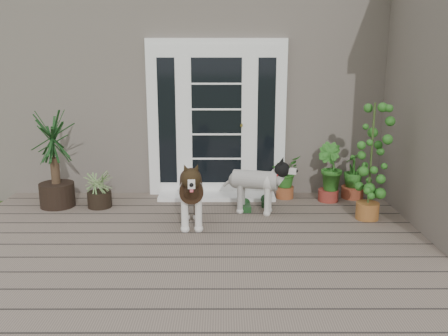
{
  "coord_description": "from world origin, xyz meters",
  "views": [
    {
      "loc": [
        -0.11,
        -3.97,
        2.07
      ],
      "look_at": [
        -0.1,
        1.75,
        0.7
      ],
      "focal_mm": 38.4,
      "sensor_mm": 36.0,
      "label": 1
    }
  ],
  "objects": [
    {
      "name": "deck",
      "position": [
        0.0,
        0.4,
        0.06
      ],
      "size": [
        6.2,
        4.6,
        0.12
      ],
      "primitive_type": "cube",
      "color": "#6B5B4C",
      "rests_on": "ground"
    },
    {
      "name": "clog_left",
      "position": [
        0.45,
        2.08,
        0.17
      ],
      "size": [
        0.17,
        0.32,
        0.09
      ],
      "primitive_type": null,
      "rotation": [
        0.0,
        0.0,
        -0.07
      ],
      "color": "black",
      "rests_on": "deck"
    },
    {
      "name": "yucca",
      "position": [
        -2.28,
        2.03,
        0.73
      ],
      "size": [
        1.0,
        1.0,
        1.23
      ],
      "primitive_type": null,
      "rotation": [
        0.0,
        0.0,
        -0.21
      ],
      "color": "black",
      "rests_on": "deck"
    },
    {
      "name": "sapling",
      "position": [
        1.63,
        1.52,
        0.85
      ],
      "size": [
        0.55,
        0.55,
        1.45
      ],
      "primitive_type": null,
      "rotation": [
        0.0,
        0.0,
        -0.37
      ],
      "color": "#2A641C",
      "rests_on": "deck"
    },
    {
      "name": "herb_b",
      "position": [
        1.32,
        2.25,
        0.41
      ],
      "size": [
        0.54,
        0.54,
        0.58
      ],
      "primitive_type": "imported",
      "rotation": [
        0.0,
        0.0,
        2.24
      ],
      "color": "#1D5F1B",
      "rests_on": "deck"
    },
    {
      "name": "spider_plant",
      "position": [
        -1.72,
        1.99,
        0.39
      ],
      "size": [
        0.6,
        0.6,
        0.55
      ],
      "primitive_type": null,
      "rotation": [
        0.0,
        0.0,
        -0.19
      ],
      "color": "#88A968",
      "rests_on": "deck"
    },
    {
      "name": "house_main",
      "position": [
        0.0,
        4.65,
        1.55
      ],
      "size": [
        7.4,
        4.0,
        3.1
      ],
      "primitive_type": "cube",
      "color": "#665E54",
      "rests_on": "ground"
    },
    {
      "name": "herb_a",
      "position": [
        0.74,
        2.4,
        0.37
      ],
      "size": [
        0.54,
        0.54,
        0.5
      ],
      "primitive_type": "imported",
      "rotation": [
        0.0,
        0.0,
        0.95
      ],
      "color": "#275418",
      "rests_on": "deck"
    },
    {
      "name": "clog_right",
      "position": [
        0.18,
        1.88,
        0.17
      ],
      "size": [
        0.17,
        0.34,
        0.1
      ],
      "primitive_type": null,
      "rotation": [
        0.0,
        0.0,
        0.05
      ],
      "color": "#173A19",
      "rests_on": "deck"
    },
    {
      "name": "door_unit",
      "position": [
        -0.2,
        2.6,
        1.19
      ],
      "size": [
        1.9,
        0.14,
        2.15
      ],
      "primitive_type": "cube",
      "color": "white",
      "rests_on": "deck"
    },
    {
      "name": "white_dog",
      "position": [
        0.29,
        1.76,
        0.43
      ],
      "size": [
        0.8,
        0.5,
        0.62
      ],
      "primitive_type": null,
      "rotation": [
        0.0,
        0.0,
        -1.83
      ],
      "color": "silver",
      "rests_on": "deck"
    },
    {
      "name": "herb_c",
      "position": [
        1.68,
        2.4,
        0.37
      ],
      "size": [
        0.45,
        0.45,
        0.5
      ],
      "primitive_type": "imported",
      "rotation": [
        0.0,
        0.0,
        4.05
      ],
      "color": "#1E601B",
      "rests_on": "deck"
    },
    {
      "name": "door_step",
      "position": [
        -0.2,
        2.4,
        0.14
      ],
      "size": [
        1.6,
        0.4,
        0.05
      ],
      "primitive_type": "cube",
      "color": "white",
      "rests_on": "deck"
    },
    {
      "name": "brindle_dog",
      "position": [
        -0.48,
        1.29,
        0.47
      ],
      "size": [
        0.43,
        0.87,
        0.71
      ],
      "primitive_type": null,
      "rotation": [
        0.0,
        0.0,
        3.22
      ],
      "color": "#321F12",
      "rests_on": "deck"
    }
  ]
}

